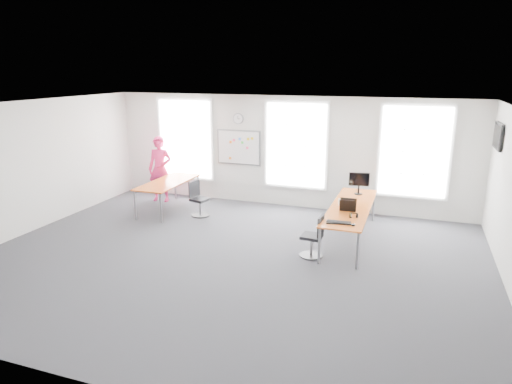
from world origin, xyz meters
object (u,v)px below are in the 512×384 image
at_px(desk_left, 168,184).
at_px(chair_left, 199,201).
at_px(desk_right, 351,208).
at_px(person, 160,169).
at_px(headphones, 353,215).
at_px(monitor, 359,181).
at_px(keyboard, 339,223).
at_px(chair_right, 314,239).

relative_size(desk_left, chair_left, 2.40).
relative_size(desk_right, person, 1.71).
distance_m(desk_right, headphones, 0.79).
height_order(desk_left, monitor, monitor).
height_order(keyboard, monitor, monitor).
height_order(chair_right, headphones, chair_right).
bearing_deg(desk_right, desk_left, 172.89).
bearing_deg(keyboard, chair_left, 146.39).
height_order(desk_left, chair_right, chair_right).
xyz_separation_m(chair_right, monitor, (0.56, 2.24, 0.71)).
distance_m(chair_right, keyboard, 0.62).
height_order(keyboard, headphones, headphones).
height_order(desk_right, monitor, monitor).
xyz_separation_m(chair_left, person, (-1.62, 0.87, 0.54)).
bearing_deg(desk_right, keyboard, -92.81).
bearing_deg(monitor, chair_left, -179.63).
bearing_deg(desk_right, chair_right, -114.03).
bearing_deg(chair_right, desk_right, 159.36).
xyz_separation_m(chair_right, person, (-5.02, 2.52, 0.55)).
distance_m(desk_right, desk_left, 4.94).
height_order(chair_right, person, person).
xyz_separation_m(desk_right, chair_right, (-0.54, -1.20, -0.34)).
bearing_deg(monitor, keyboard, -100.35).
relative_size(person, keyboard, 3.85).
bearing_deg(chair_right, desk_left, -109.20).
height_order(desk_left, headphones, headphones).
bearing_deg(headphones, person, 156.10).
relative_size(desk_right, chair_left, 3.54).
xyz_separation_m(desk_left, person, (-0.65, 0.71, 0.21)).
height_order(chair_left, headphones, chair_left).
relative_size(desk_left, chair_right, 2.46).
relative_size(desk_right, monitor, 6.00).
height_order(chair_right, monitor, monitor).
distance_m(desk_right, chair_right, 1.36).
bearing_deg(chair_left, desk_left, 95.36).
bearing_deg(chair_right, headphones, 125.16).
height_order(desk_left, person, person).
bearing_deg(chair_left, headphones, -91.66).
relative_size(chair_right, monitor, 1.65).
distance_m(person, headphones, 6.08).
bearing_deg(monitor, headphones, -93.93).
distance_m(chair_right, headphones, 0.93).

